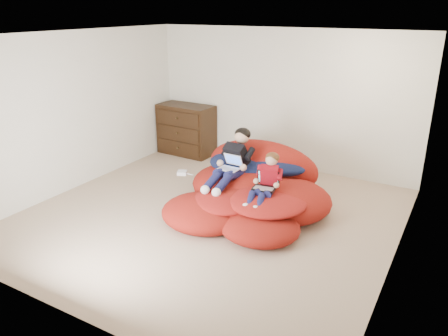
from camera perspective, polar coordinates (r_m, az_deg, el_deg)
room_shell at (r=6.22m, az=-1.93°, el=-4.48°), size 5.10×5.10×2.77m
dresser at (r=8.85m, az=-4.96°, el=5.02°), size 1.14×0.64×1.00m
beanbag_pile at (r=6.55m, az=3.73°, el=-2.77°), size 2.29×2.45×0.88m
cream_pillow at (r=7.38m, az=2.78°, el=2.90°), size 0.46×0.30×0.30m
older_boy at (r=6.52m, az=1.23°, el=1.24°), size 0.36×1.13×0.75m
younger_boy at (r=6.01m, az=5.56°, el=-1.47°), size 0.32×0.80×0.62m
laptop_white at (r=6.48m, az=0.90°, el=0.42°), size 0.30×0.31×0.20m
laptop_black at (r=6.03m, az=5.50°, el=-2.03°), size 0.34×0.32×0.23m
power_adapter at (r=6.77m, az=-5.48°, el=-0.61°), size 0.19×0.19×0.05m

